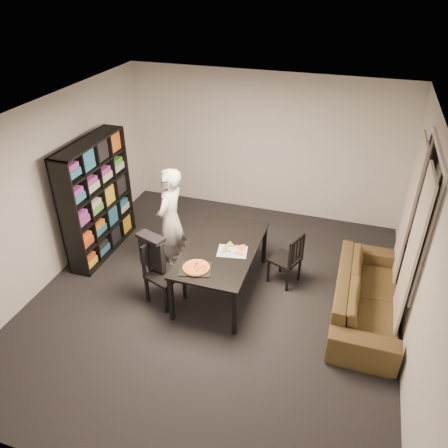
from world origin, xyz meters
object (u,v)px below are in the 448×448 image
(chair_left, at_px, (160,268))
(baking_tray, at_px, (196,269))
(pepperoni_pizza, at_px, (196,268))
(person, at_px, (170,220))
(chair_right, at_px, (290,257))
(bookshelf, at_px, (97,199))
(sofa, at_px, (367,295))
(dining_table, at_px, (222,251))

(chair_left, height_order, baking_tray, chair_left)
(pepperoni_pizza, bearing_deg, person, 130.44)
(chair_left, height_order, pepperoni_pizza, chair_left)
(chair_right, xyz_separation_m, pepperoni_pizza, (-1.07, -0.99, 0.27))
(chair_left, bearing_deg, chair_right, -42.84)
(bookshelf, distance_m, pepperoni_pizza, 2.23)
(sofa, bearing_deg, bookshelf, 86.19)
(person, height_order, sofa, person)
(chair_left, xyz_separation_m, person, (-0.15, 0.76, 0.30))
(baking_tray, xyz_separation_m, pepperoni_pizza, (0.01, 0.01, 0.02))
(chair_left, bearing_deg, dining_table, -39.32)
(dining_table, xyz_separation_m, pepperoni_pizza, (-0.16, -0.57, 0.09))
(person, relative_size, baking_tray, 4.15)
(chair_left, height_order, sofa, chair_left)
(dining_table, xyz_separation_m, chair_right, (0.90, 0.41, -0.18))
(pepperoni_pizza, relative_size, sofa, 0.16)
(chair_left, distance_m, sofa, 2.83)
(bookshelf, xyz_separation_m, baking_tray, (2.01, -0.94, -0.22))
(bookshelf, height_order, chair_left, bookshelf)
(bookshelf, bearing_deg, pepperoni_pizza, -24.97)
(bookshelf, height_order, sofa, bookshelf)
(dining_table, height_order, sofa, dining_table)
(baking_tray, bearing_deg, person, 130.02)
(bookshelf, bearing_deg, chair_left, -30.00)
(bookshelf, height_order, chair_right, bookshelf)
(dining_table, relative_size, pepperoni_pizza, 4.96)
(chair_right, distance_m, baking_tray, 1.48)
(bookshelf, distance_m, chair_right, 3.12)
(chair_left, distance_m, baking_tray, 0.63)
(chair_right, xyz_separation_m, sofa, (1.11, -0.33, -0.17))
(pepperoni_pizza, bearing_deg, dining_table, 74.30)
(dining_table, height_order, chair_right, chair_right)
(sofa, bearing_deg, chair_right, 73.57)
(baking_tray, height_order, sofa, baking_tray)
(person, bearing_deg, chair_right, 95.43)
(baking_tray, bearing_deg, dining_table, 73.99)
(person, distance_m, baking_tray, 1.15)
(person, relative_size, sofa, 0.78)
(bookshelf, relative_size, sofa, 0.89)
(dining_table, relative_size, person, 1.04)
(baking_tray, height_order, pepperoni_pizza, pepperoni_pizza)
(chair_right, distance_m, person, 1.85)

